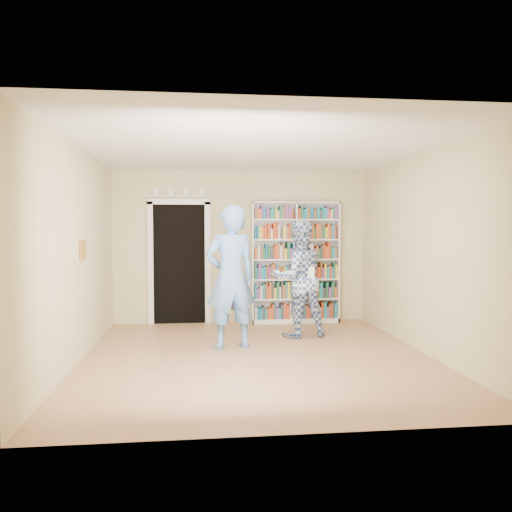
{
  "coord_description": "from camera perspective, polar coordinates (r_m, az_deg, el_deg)",
  "views": [
    {
      "loc": [
        -0.74,
        -6.39,
        1.66
      ],
      "look_at": [
        0.09,
        0.9,
        1.27
      ],
      "focal_mm": 35.0,
      "sensor_mm": 36.0,
      "label": 1
    }
  ],
  "objects": [
    {
      "name": "doorway",
      "position": [
        8.89,
        -8.76,
        -0.11
      ],
      "size": [
        1.1,
        0.08,
        2.43
      ],
      "color": "black",
      "rests_on": "floor"
    },
    {
      "name": "floor",
      "position": [
        6.64,
        0.14,
        -11.43
      ],
      "size": [
        5.0,
        5.0,
        0.0
      ],
      "primitive_type": "plane",
      "color": "#A97551",
      "rests_on": "ground"
    },
    {
      "name": "wall_back",
      "position": [
        8.93,
        -1.69,
        1.04
      ],
      "size": [
        4.5,
        0.0,
        4.5
      ],
      "primitive_type": "plane",
      "rotation": [
        1.57,
        0.0,
        0.0
      ],
      "color": "beige",
      "rests_on": "floor"
    },
    {
      "name": "wall_right",
      "position": [
        7.06,
        18.6,
        0.36
      ],
      "size": [
        0.0,
        5.0,
        5.0
      ],
      "primitive_type": "plane",
      "rotation": [
        1.57,
        0.0,
        -1.57
      ],
      "color": "beige",
      "rests_on": "floor"
    },
    {
      "name": "man_blue",
      "position": [
        6.97,
        -2.91,
        -2.43
      ],
      "size": [
        0.83,
        0.65,
        1.99
      ],
      "primitive_type": "imported",
      "rotation": [
        0.0,
        0.0,
        3.4
      ],
      "color": "#6398DD",
      "rests_on": "floor"
    },
    {
      "name": "wall_art",
      "position": [
        6.76,
        -19.18,
        0.67
      ],
      "size": [
        0.03,
        0.25,
        0.25
      ],
      "primitive_type": "cube",
      "color": "brown",
      "rests_on": "wall_left"
    },
    {
      "name": "bookshelf",
      "position": [
        8.92,
        4.5,
        -0.68
      ],
      "size": [
        1.56,
        0.29,
        2.15
      ],
      "rotation": [
        0.0,
        0.0,
        0.03
      ],
      "color": "white",
      "rests_on": "floor"
    },
    {
      "name": "paper_sheet",
      "position": [
        7.52,
        5.93,
        -2.33
      ],
      "size": [
        0.2,
        0.03,
        0.28
      ],
      "primitive_type": "cube",
      "rotation": [
        0.0,
        0.0,
        -0.1
      ],
      "color": "white",
      "rests_on": "man_plaid"
    },
    {
      "name": "man_plaid",
      "position": [
        7.74,
        4.88,
        -2.61
      ],
      "size": [
        0.98,
        0.82,
        1.8
      ],
      "primitive_type": "imported",
      "rotation": [
        0.0,
        0.0,
        3.32
      ],
      "color": "navy",
      "rests_on": "floor"
    },
    {
      "name": "ceiling",
      "position": [
        6.52,
        0.14,
        12.22
      ],
      "size": [
        5.0,
        5.0,
        0.0
      ],
      "primitive_type": "plane",
      "rotation": [
        3.14,
        0.0,
        0.0
      ],
      "color": "white",
      "rests_on": "wall_back"
    },
    {
      "name": "wall_left",
      "position": [
        6.58,
        -19.73,
        0.16
      ],
      "size": [
        0.0,
        5.0,
        5.0
      ],
      "primitive_type": "plane",
      "rotation": [
        1.57,
        0.0,
        1.57
      ],
      "color": "beige",
      "rests_on": "floor"
    }
  ]
}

